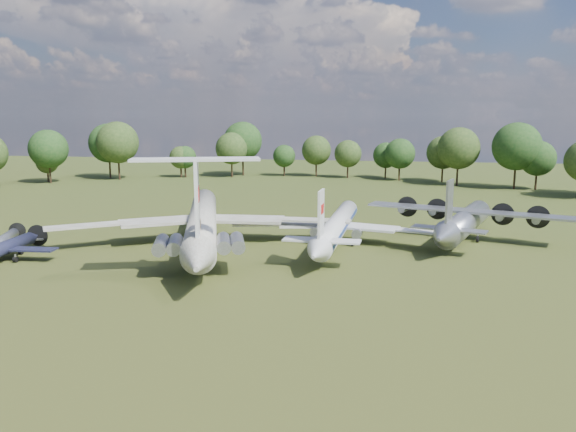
% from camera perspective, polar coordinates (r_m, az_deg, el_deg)
% --- Properties ---
extents(ground, '(300.00, 300.00, 0.00)m').
position_cam_1_polar(ground, '(76.96, -8.12, -3.29)').
color(ground, '#254416').
rests_on(ground, ground).
extents(il62_airliner, '(55.91, 64.08, 5.31)m').
position_cam_1_polar(il62_airliner, '(78.15, -8.70, -1.10)').
color(il62_airliner, silver).
rests_on(il62_airliner, ground).
extents(tu104_jet, '(31.69, 41.23, 4.00)m').
position_cam_1_polar(tu104_jet, '(78.75, 4.95, -1.42)').
color(tu104_jet, silver).
rests_on(tu104_jet, ground).
extents(an12_transport, '(37.83, 39.98, 4.27)m').
position_cam_1_polar(an12_transport, '(84.92, 17.50, -0.91)').
color(an12_transport, '#9A9CA1').
rests_on(an12_transport, ground).
extents(small_prop_west, '(13.59, 17.85, 2.51)m').
position_cam_1_polar(small_prop_west, '(77.70, -26.86, -3.24)').
color(small_prop_west, black).
rests_on(small_prop_west, ground).
extents(small_prop_northwest, '(14.01, 16.21, 2.00)m').
position_cam_1_polar(small_prop_northwest, '(84.71, -26.89, -2.37)').
color(small_prop_northwest, '#A7AAB0').
rests_on(small_prop_northwest, ground).
extents(person_on_il62, '(0.68, 0.55, 1.61)m').
position_cam_1_polar(person_on_il62, '(62.92, -9.07, -0.67)').
color(person_on_il62, '#98754D').
rests_on(person_on_il62, il62_airliner).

